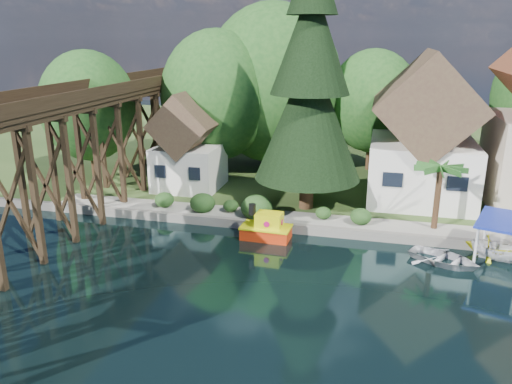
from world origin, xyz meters
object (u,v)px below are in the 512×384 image
palm_tree (440,170)px  boat_canopy (502,244)px  tugboat (267,228)px  boat_yellow (490,245)px  boat_white_a (444,257)px  shed (189,148)px  house_left (424,139)px  conifer (310,84)px  trestle_bridge (62,151)px

palm_tree → boat_canopy: 5.64m
boat_canopy → palm_tree: bearing=137.9°
tugboat → boat_canopy: (13.78, -0.02, 0.41)m
boat_canopy → boat_yellow: boat_canopy is taller
tugboat → boat_white_a: 10.71m
shed → boat_canopy: bearing=-19.7°
house_left → tugboat: house_left is taller
shed → tugboat: shed is taller
conifer → tugboat: bearing=-108.7°
shed → boat_yellow: bearing=-18.5°
tugboat → boat_canopy: bearing=-0.1°
palm_tree → boat_white_a: palm_tree is taller
house_left → boat_yellow: 10.42m
shed → boat_canopy: (22.03, -7.88, -2.73)m
trestle_bridge → boat_canopy: 27.40m
house_left → shed: (-18.00, -1.50, -1.31)m
palm_tree → boat_yellow: bearing=-39.5°
tugboat → boat_white_a: size_ratio=0.82×
shed → conifer: conifer is taller
house_left → palm_tree: size_ratio=2.45×
boat_canopy → trestle_bridge: bearing=-176.9°
boat_yellow → boat_white_a: bearing=141.7°
shed → boat_yellow: 22.96m
tugboat → boat_white_a: bearing=-6.0°
trestle_bridge → boat_canopy: bearing=3.1°
conifer → boat_canopy: (12.03, -5.18, -8.20)m
palm_tree → boat_canopy: (3.38, -3.06, -3.32)m
trestle_bridge → tugboat: 14.12m
conifer → palm_tree: conifer is taller
conifer → boat_white_a: 14.05m
conifer → boat_canopy: 15.45m
house_left → conifer: bearing=-152.3°
boat_white_a → boat_canopy: bearing=-44.1°
trestle_bridge → house_left: size_ratio=4.01×
boat_white_a → house_left: bearing=31.5°
tugboat → shed: bearing=136.4°
trestle_bridge → shed: (5.00, 9.33, -1.52)m
conifer → boat_canopy: conifer is taller
trestle_bridge → conifer: 16.87m
boat_white_a → boat_canopy: size_ratio=0.85×
shed → boat_white_a: 21.19m
trestle_bridge → boat_canopy: (27.03, 1.45, -4.25)m
palm_tree → tugboat: bearing=-163.7°
house_left → conifer: 9.95m
boat_canopy → house_left: bearing=113.2°
house_left → palm_tree: house_left is taller
conifer → boat_yellow: 15.11m
trestle_bridge → boat_yellow: (26.57, 2.10, -4.64)m
house_left → boat_white_a: house_left is taller
shed → boat_canopy: size_ratio=1.70×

